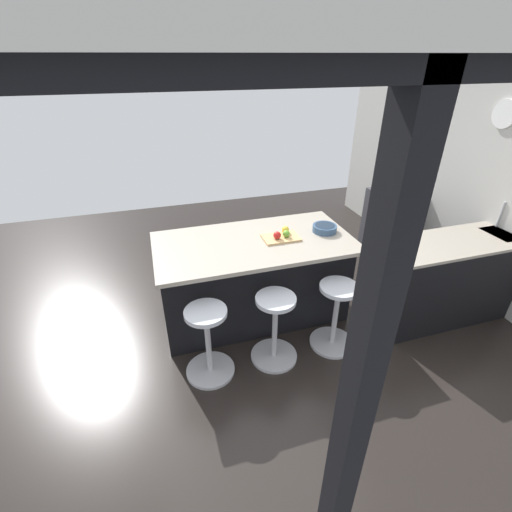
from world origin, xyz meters
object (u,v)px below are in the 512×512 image
object	(u,v)px
kitchen_island	(253,278)
fruit_bowl	(325,228)
stool_middle	(275,330)
apple_red	(277,235)
apple_green	(286,234)
cutting_board	(281,238)
stool_near_camera	(208,344)
apple_yellow	(285,229)
oven_range	(391,221)
stool_by_window	(335,318)

from	to	relation	value
kitchen_island	fruit_bowl	bearing A→B (deg)	176.45
stool_middle	fruit_bowl	bearing A→B (deg)	-139.76
apple_red	fruit_bowl	world-z (taller)	apple_red
apple_red	apple_green	bearing A→B (deg)	-174.01
apple_green	apple_red	size ratio (longest dim) A/B	0.94
cutting_board	stool_middle	bearing A→B (deg)	66.58
kitchen_island	apple_green	bearing A→B (deg)	164.26
stool_middle	stool_near_camera	xyz separation A→B (m)	(0.61, 0.00, 0.00)
stool_middle	stool_near_camera	distance (m)	0.61
stool_middle	fruit_bowl	world-z (taller)	fruit_bowl
cutting_board	apple_yellow	xyz separation A→B (m)	(-0.07, -0.07, 0.05)
stool_near_camera	apple_red	xyz separation A→B (m)	(-0.83, -0.59, 0.66)
stool_middle	cutting_board	bearing A→B (deg)	-113.42
kitchen_island	apple_green	distance (m)	0.61
oven_range	fruit_bowl	distance (m)	1.92
kitchen_island	fruit_bowl	distance (m)	0.91
fruit_bowl	apple_green	bearing A→B (deg)	5.43
apple_red	oven_range	bearing A→B (deg)	-154.89
stool_near_camera	apple_red	world-z (taller)	apple_red
cutting_board	fruit_bowl	xyz separation A→B (m)	(-0.49, -0.02, 0.03)
kitchen_island	stool_middle	distance (m)	0.70
apple_green	apple_yellow	distance (m)	0.10
cutting_board	fruit_bowl	bearing A→B (deg)	-177.44
stool_by_window	apple_yellow	bearing A→B (deg)	-68.36
stool_middle	cutting_board	world-z (taller)	cutting_board
stool_middle	apple_yellow	xyz separation A→B (m)	(-0.34, -0.69, 0.66)
kitchen_island	stool_middle	world-z (taller)	kitchen_island
apple_green	stool_by_window	bearing A→B (deg)	116.62
oven_range	stool_near_camera	distance (m)	3.35
stool_middle	stool_by_window	bearing A→B (deg)	180.00
oven_range	apple_green	bearing A→B (deg)	25.95
fruit_bowl	apple_yellow	bearing A→B (deg)	-6.97
kitchen_island	stool_near_camera	size ratio (longest dim) A/B	2.79
stool_near_camera	cutting_board	bearing A→B (deg)	-145.00
stool_by_window	stool_middle	size ratio (longest dim) A/B	1.00
apple_yellow	fruit_bowl	xyz separation A→B (m)	(-0.41, 0.05, -0.02)
apple_red	fruit_bowl	size ratio (longest dim) A/B	0.31
stool_near_camera	fruit_bowl	xyz separation A→B (m)	(-1.37, -0.64, 0.64)
apple_green	apple_yellow	size ratio (longest dim) A/B	0.97
apple_yellow	cutting_board	bearing A→B (deg)	44.66
fruit_bowl	stool_near_camera	bearing A→B (deg)	25.02
stool_by_window	apple_green	xyz separation A→B (m)	(0.30, -0.60, 0.66)
oven_range	apple_red	size ratio (longest dim) A/B	11.52
apple_red	stool_middle	bearing A→B (deg)	69.84
cutting_board	apple_yellow	distance (m)	0.11
stool_by_window	apple_red	world-z (taller)	apple_red
fruit_bowl	apple_red	bearing A→B (deg)	5.53
oven_range	apple_red	distance (m)	2.40
stool_near_camera	cutting_board	distance (m)	1.24
oven_range	stool_middle	size ratio (longest dim) A/B	1.26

